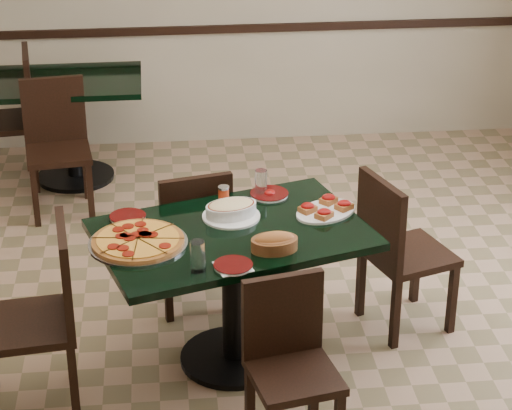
{
  "coord_description": "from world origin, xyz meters",
  "views": [
    {
      "loc": [
        -0.36,
        -4.59,
        2.96
      ],
      "look_at": [
        0.12,
        0.0,
        0.74
      ],
      "focal_mm": 70.0,
      "sensor_mm": 36.0,
      "label": 1
    }
  ],
  "objects": [
    {
      "name": "back_chair_left",
      "position": [
        -1.36,
        2.08,
        0.55
      ],
      "size": [
        0.5,
        0.5,
        0.97
      ],
      "rotation": [
        0.0,
        0.0,
        -1.45
      ],
      "color": "black",
      "rests_on": "floor"
    },
    {
      "name": "side_plate_far_l",
      "position": [
        -0.54,
        -0.1,
        0.76
      ],
      "size": [
        0.18,
        0.18,
        0.02
      ],
      "rotation": [
        0.0,
        0.0,
        -0.04
      ],
      "color": "silver",
      "rests_on": "main_table"
    },
    {
      "name": "bread_basket",
      "position": [
        0.15,
        -0.51,
        0.79
      ],
      "size": [
        0.24,
        0.18,
        0.09
      ],
      "rotation": [
        0.0,
        0.0,
        0.11
      ],
      "color": "brown",
      "rests_on": "main_table"
    },
    {
      "name": "water_glass_b",
      "position": [
        -0.21,
        -0.67,
        0.82
      ],
      "size": [
        0.07,
        0.07,
        0.15
      ],
      "primitive_type": "cylinder",
      "color": "white",
      "rests_on": "main_table"
    },
    {
      "name": "side_plate_near",
      "position": [
        -0.06,
        -0.65,
        0.76
      ],
      "size": [
        0.18,
        0.18,
        0.02
      ],
      "rotation": [
        0.0,
        0.0,
        0.5
      ],
      "color": "silver",
      "rests_on": "main_table"
    },
    {
      "name": "back_chair_near",
      "position": [
        -1.04,
        1.65,
        0.5
      ],
      "size": [
        0.47,
        0.47,
        0.89
      ],
      "rotation": [
        0.0,
        0.0,
        0.13
      ],
      "color": "black",
      "rests_on": "floor"
    },
    {
      "name": "water_glass_a",
      "position": [
        0.15,
        0.11,
        0.82
      ],
      "size": [
        0.06,
        0.06,
        0.14
      ],
      "primitive_type": "cylinder",
      "color": "white",
      "rests_on": "main_table"
    },
    {
      "name": "pepperoni_pizza",
      "position": [
        -0.48,
        -0.39,
        0.77
      ],
      "size": [
        0.47,
        0.47,
        0.04
      ],
      "rotation": [
        0.0,
        0.0,
        0.67
      ],
      "color": "#BBBAC2",
      "rests_on": "main_table"
    },
    {
      "name": "main_table",
      "position": [
        -0.03,
        -0.3,
        0.57
      ],
      "size": [
        1.47,
        1.17,
        0.75
      ],
      "rotation": [
        0.0,
        0.0,
        0.3
      ],
      "color": "black",
      "rests_on": "floor"
    },
    {
      "name": "floor",
      "position": [
        0.0,
        0.0,
        0.0
      ],
      "size": [
        5.5,
        5.5,
        0.0
      ],
      "primitive_type": "plane",
      "color": "#916F53",
      "rests_on": "ground"
    },
    {
      "name": "chair_right",
      "position": [
        0.85,
        -0.07,
        0.5
      ],
      "size": [
        0.53,
        0.53,
        0.89
      ],
      "rotation": [
        0.0,
        0.0,
        1.9
      ],
      "color": "black",
      "rests_on": "floor"
    },
    {
      "name": "side_plate_far_r",
      "position": [
        0.2,
        0.09,
        0.76
      ],
      "size": [
        0.2,
        0.2,
        0.03
      ],
      "rotation": [
        0.0,
        0.0,
        0.4
      ],
      "color": "silver",
      "rests_on": "main_table"
    },
    {
      "name": "bruschetta_platter",
      "position": [
        0.45,
        -0.15,
        0.77
      ],
      "size": [
        0.42,
        0.39,
        0.05
      ],
      "rotation": [
        0.0,
        0.0,
        0.6
      ],
      "color": "silver",
      "rests_on": "main_table"
    },
    {
      "name": "chair_left",
      "position": [
        -0.93,
        -0.56,
        0.53
      ],
      "size": [
        0.49,
        0.49,
        0.94
      ],
      "rotation": [
        0.0,
        0.0,
        -1.45
      ],
      "color": "black",
      "rests_on": "floor"
    },
    {
      "name": "pepper_shaker",
      "position": [
        -0.05,
        0.01,
        0.8
      ],
      "size": [
        0.06,
        0.06,
        0.1
      ],
      "color": "#AA3412",
      "rests_on": "main_table"
    },
    {
      "name": "room_shell",
      "position": [
        1.02,
        1.73,
        1.17
      ],
      "size": [
        5.5,
        5.5,
        5.5
      ],
      "color": "white",
      "rests_on": "floor"
    },
    {
      "name": "back_table",
      "position": [
        -0.98,
        2.11,
        0.52
      ],
      "size": [
        1.02,
        0.74,
        0.75
      ],
      "rotation": [
        0.0,
        0.0,
        0.01
      ],
      "color": "black",
      "rests_on": "floor"
    },
    {
      "name": "lasagna_casserole",
      "position": [
        -0.02,
        -0.15,
        0.8
      ],
      "size": [
        0.3,
        0.29,
        0.09
      ],
      "rotation": [
        0.0,
        0.0,
        0.29
      ],
      "color": "silver",
      "rests_on": "main_table"
    },
    {
      "name": "chair_far",
      "position": [
        -0.21,
        0.24,
        0.47
      ],
      "size": [
        0.47,
        0.47,
        0.85
      ],
      "rotation": [
        0.0,
        0.0,
        3.36
      ],
      "color": "black",
      "rests_on": "floor"
    },
    {
      "name": "chair_near",
      "position": [
        0.17,
        -0.93,
        0.44
      ],
      "size": [
        0.44,
        0.44,
        0.8
      ],
      "rotation": [
        0.0,
        0.0,
        0.21
      ],
      "color": "black",
      "rests_on": "floor"
    },
    {
      "name": "napkin_setting",
      "position": [
        -0.05,
        -0.65,
        0.75
      ],
      "size": [
        0.19,
        0.19,
        0.01
      ],
      "rotation": [
        0.0,
        0.0,
        0.27
      ],
      "color": "white",
      "rests_on": "main_table"
    }
  ]
}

